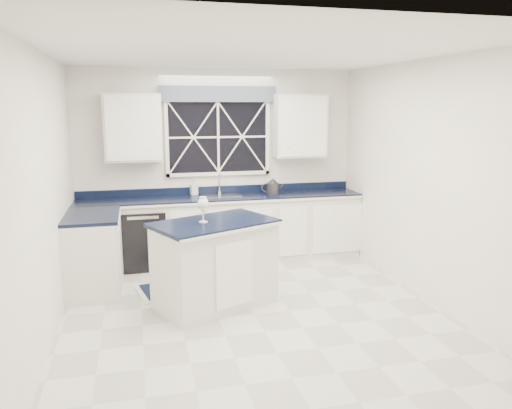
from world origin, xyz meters
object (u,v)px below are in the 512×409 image
object	(u,v)px
dishwasher	(144,237)
kettle	(273,187)
island	(215,264)
wine_glass	(203,205)
faucet	(220,183)
soap_bottle	(194,187)

from	to	relation	value
dishwasher	kettle	bearing A→B (deg)	0.28
island	wine_glass	distance (m)	0.68
kettle	wine_glass	distance (m)	2.03
faucet	island	distance (m)	1.93
wine_glass	dishwasher	bearing A→B (deg)	110.99
kettle	soap_bottle	xyz separation A→B (m)	(-1.11, 0.21, 0.00)
soap_bottle	dishwasher	bearing A→B (deg)	-163.27
dishwasher	kettle	world-z (taller)	kettle
island	wine_glass	bearing A→B (deg)	161.20
dishwasher	soap_bottle	world-z (taller)	soap_bottle
island	soap_bottle	bearing A→B (deg)	65.61
faucet	soap_bottle	distance (m)	0.37
faucet	island	size ratio (longest dim) A/B	0.20
dishwasher	island	world-z (taller)	island
island	soap_bottle	world-z (taller)	soap_bottle
faucet	kettle	distance (m)	0.77
dishwasher	faucet	bearing A→B (deg)	10.02
faucet	kettle	size ratio (longest dim) A/B	0.95
soap_bottle	faucet	bearing A→B (deg)	-3.97
wine_glass	soap_bottle	size ratio (longest dim) A/B	1.33
island	wine_glass	size ratio (longest dim) A/B	5.40
dishwasher	faucet	size ratio (longest dim) A/B	2.72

